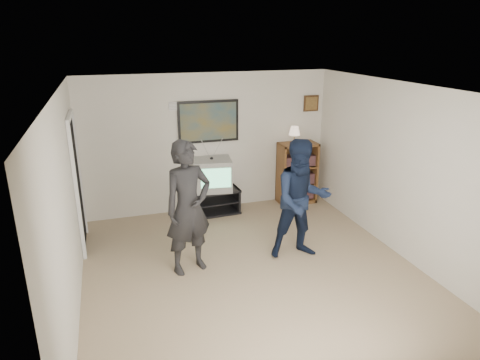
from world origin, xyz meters
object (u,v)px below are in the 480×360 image
person_tall (188,208)px  crt_television (212,174)px  media_stand (213,201)px  person_short (302,200)px  bookshelf (297,173)px

person_tall → crt_television: bearing=49.3°
media_stand → person_tall: (-0.80, -1.84, 0.69)m
crt_television → person_short: 2.11m
bookshelf → person_short: (-0.86, -1.98, 0.29)m
crt_television → person_short: person_short is taller
crt_television → person_tall: 2.01m
person_short → bookshelf: bearing=73.0°
bookshelf → person_tall: size_ratio=0.64×
media_stand → person_tall: bearing=-116.6°
person_short → media_stand: bearing=119.4°
crt_television → bookshelf: 1.70m
crt_television → person_short: size_ratio=0.38×
crt_television → person_tall: size_ratio=0.36×
person_tall → person_short: person_tall is taller
bookshelf → person_short: bearing=-113.5°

